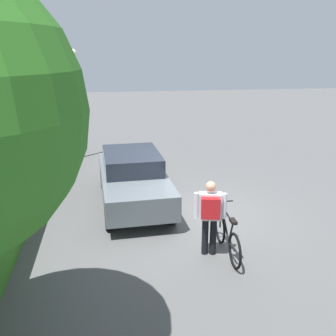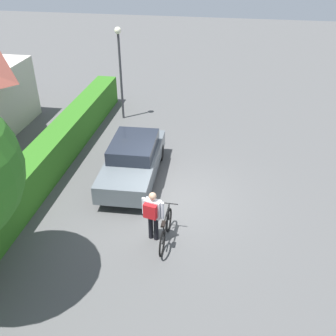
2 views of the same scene
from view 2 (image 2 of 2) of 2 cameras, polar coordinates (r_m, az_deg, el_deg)
name	(u,v)px [view 2 (image 2 of 2)]	position (r m, az deg, el deg)	size (l,w,h in m)	color
ground_plane	(169,198)	(12.45, 0.21, -4.40)	(60.00, 60.00, 0.00)	#515151
hedge_row	(39,169)	(13.38, -18.43, -0.16)	(15.25, 0.90, 1.26)	#2F6E1D
parked_car_near	(133,160)	(13.11, -5.15, 1.22)	(4.13, 1.79, 1.35)	slate
bicycle	(166,230)	(10.63, -0.35, -9.17)	(1.67, 0.50, 0.94)	black
person_rider	(152,213)	(10.36, -2.30, -6.56)	(0.42, 0.62, 1.54)	black
street_lamp	(120,61)	(17.04, -7.10, 15.34)	(0.28, 0.28, 3.99)	#38383D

